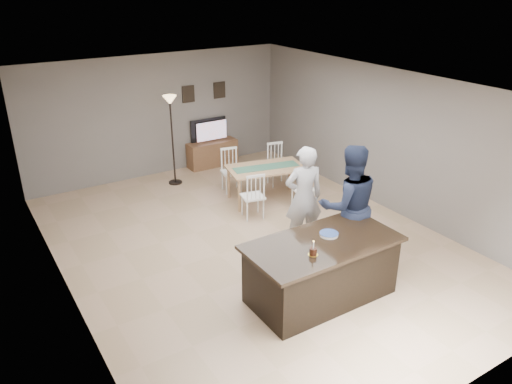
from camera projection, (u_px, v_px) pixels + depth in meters
floor at (253, 244)px, 8.55m from camera, size 8.00×8.00×0.00m
room_shell at (253, 151)px, 7.88m from camera, size 8.00×8.00×8.00m
kitchen_island at (321, 269)px, 6.97m from camera, size 2.15×1.10×0.90m
tv_console at (212, 154)px, 11.94m from camera, size 1.20×0.40×0.60m
television at (210, 130)px, 11.77m from camera, size 0.91×0.12×0.53m
tv_screen_glow at (212, 131)px, 11.70m from camera, size 0.78×0.00×0.78m
picture_frames at (204, 92)px, 11.49m from camera, size 1.10×0.02×0.38m
doorway at (116, 312)px, 4.80m from camera, size 0.00×2.10×2.65m
woman at (304, 197)px, 8.19m from camera, size 0.74×0.59×1.76m
man at (349, 206)px, 7.65m from camera, size 1.15×1.03×1.96m
birthday_cake at (313, 252)px, 6.45m from camera, size 0.13×0.13×0.21m
plate_stack at (329, 234)px, 6.94m from camera, size 0.26×0.26×0.04m
dining_table at (266, 173)px, 10.00m from camera, size 1.77×1.97×0.92m
floor_lamp at (171, 116)px, 10.44m from camera, size 0.29×0.29×1.95m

